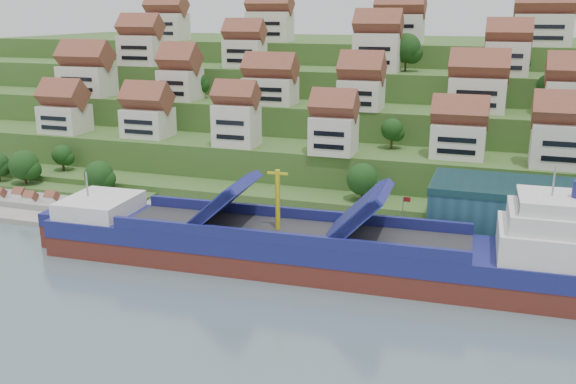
% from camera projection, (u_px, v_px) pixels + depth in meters
% --- Properties ---
extents(ground, '(300.00, 300.00, 0.00)m').
position_uv_depth(ground, '(281.00, 263.00, 105.43)').
color(ground, slate).
rests_on(ground, ground).
extents(quay, '(180.00, 14.00, 2.20)m').
position_uv_depth(quay, '(417.00, 240.00, 112.67)').
color(quay, gray).
rests_on(quay, ground).
extents(pebble_beach, '(45.00, 20.00, 1.00)m').
position_uv_depth(pebble_beach, '(38.00, 206.00, 134.02)').
color(pebble_beach, gray).
rests_on(pebble_beach, ground).
extents(hillside, '(260.00, 128.00, 31.00)m').
position_uv_depth(hillside, '(392.00, 109.00, 196.91)').
color(hillside, '#2D4C1E').
rests_on(hillside, ground).
extents(hillside_village, '(159.06, 64.36, 28.52)m').
position_uv_depth(hillside_village, '(375.00, 78.00, 153.51)').
color(hillside_village, silver).
rests_on(hillside_village, ground).
extents(hillside_trees, '(144.37, 62.94, 31.19)m').
position_uv_depth(hillside_trees, '(309.00, 115.00, 144.75)').
color(hillside_trees, '#1A4216').
rests_on(hillside_trees, ground).
extents(flagpole, '(1.28, 0.16, 8.00)m').
position_uv_depth(flagpole, '(403.00, 216.00, 107.11)').
color(flagpole, gray).
rests_on(flagpole, quay).
extents(beach_huts, '(14.40, 3.70, 2.20)m').
position_uv_depth(beach_huts, '(26.00, 200.00, 133.05)').
color(beach_huts, white).
rests_on(beach_huts, pebble_beach).
extents(cargo_ship, '(87.07, 16.78, 19.32)m').
position_uv_depth(cargo_ship, '(319.00, 250.00, 101.15)').
color(cargo_ship, '#59231B').
rests_on(cargo_ship, ground).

